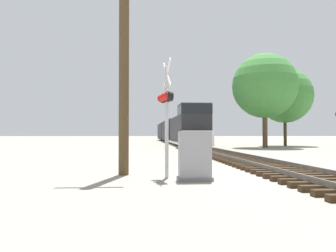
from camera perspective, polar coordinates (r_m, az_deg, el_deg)
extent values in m
plane|color=gray|center=(12.27, 20.51, -7.96)|extent=(400.00, 400.00, 0.00)
cube|color=#382819|center=(9.90, 27.20, -9.03)|extent=(2.60, 0.22, 0.16)
cube|color=#382819|center=(10.41, 25.45, -8.67)|extent=(2.60, 0.22, 0.16)
cube|color=#382819|center=(10.93, 23.86, -8.33)|extent=(2.60, 0.22, 0.16)
cube|color=#382819|center=(11.46, 22.43, -8.01)|extent=(2.60, 0.22, 0.16)
cube|color=#382819|center=(11.99, 21.12, -7.72)|extent=(2.60, 0.22, 0.16)
cube|color=#382819|center=(12.53, 19.92, -7.46)|extent=(2.60, 0.22, 0.16)
cube|color=#382819|center=(13.08, 18.83, -7.21)|extent=(2.60, 0.22, 0.16)
cube|color=#382819|center=(13.63, 17.82, -6.98)|extent=(2.60, 0.22, 0.16)
cube|color=#382819|center=(14.19, 16.90, -6.76)|extent=(2.60, 0.22, 0.16)
cube|color=#382819|center=(14.74, 16.04, -6.56)|extent=(2.60, 0.22, 0.16)
cube|color=#382819|center=(15.30, 15.25, -6.37)|extent=(2.60, 0.22, 0.16)
cube|color=#382819|center=(15.87, 14.51, -6.20)|extent=(2.60, 0.22, 0.16)
cube|color=#382819|center=(16.44, 13.83, -6.04)|extent=(2.60, 0.22, 0.16)
cube|color=#382819|center=(17.00, 13.19, -5.88)|extent=(2.60, 0.22, 0.16)
cube|color=#382819|center=(17.58, 12.59, -5.74)|extent=(2.60, 0.22, 0.16)
cube|color=#382819|center=(18.15, 12.03, -5.60)|extent=(2.60, 0.22, 0.16)
cube|color=#382819|center=(18.72, 11.51, -5.47)|extent=(2.60, 0.22, 0.16)
cube|color=#382819|center=(19.30, 11.02, -5.35)|extent=(2.60, 0.22, 0.16)
cube|color=#382819|center=(19.88, 10.55, -5.24)|extent=(2.60, 0.22, 0.16)
cube|color=#382819|center=(20.46, 10.12, -5.13)|extent=(2.60, 0.22, 0.16)
cube|color=#382819|center=(21.04, 9.70, -5.03)|extent=(2.60, 0.22, 0.16)
cube|color=#382819|center=(21.62, 9.31, -4.93)|extent=(2.60, 0.22, 0.16)
cube|color=#382819|center=(22.20, 8.94, -4.84)|extent=(2.60, 0.22, 0.16)
cube|color=#382819|center=(22.78, 8.59, -4.75)|extent=(2.60, 0.22, 0.16)
cube|color=#382819|center=(23.37, 8.26, -4.67)|extent=(2.60, 0.22, 0.16)
cube|color=#382819|center=(23.95, 7.94, -4.59)|extent=(2.60, 0.22, 0.16)
cube|color=#382819|center=(24.54, 7.64, -4.51)|extent=(2.60, 0.22, 0.16)
cube|color=#382819|center=(25.12, 7.35, -4.44)|extent=(2.60, 0.22, 0.16)
cube|color=#382819|center=(25.71, 7.07, -4.37)|extent=(2.60, 0.22, 0.16)
cube|color=#382819|center=(26.30, 6.81, -4.31)|extent=(2.60, 0.22, 0.16)
cube|color=#382819|center=(26.88, 6.56, -4.24)|extent=(2.60, 0.22, 0.16)
cube|color=#382819|center=(27.47, 6.32, -4.18)|extent=(2.60, 0.22, 0.16)
cube|color=#382819|center=(28.06, 6.09, -4.12)|extent=(2.60, 0.22, 0.16)
cube|color=#382819|center=(28.65, 5.87, -4.07)|extent=(2.60, 0.22, 0.16)
cube|color=#382819|center=(29.24, 5.66, -4.02)|extent=(2.60, 0.22, 0.16)
cube|color=#382819|center=(29.83, 5.45, -3.96)|extent=(2.60, 0.22, 0.16)
cube|color=#382819|center=(30.42, 5.26, -3.91)|extent=(2.60, 0.22, 0.16)
cube|color=#382819|center=(31.01, 5.07, -3.87)|extent=(2.60, 0.22, 0.16)
cube|color=#56514C|center=(11.96, 17.36, -7.02)|extent=(0.07, 160.00, 0.15)
cube|color=#56514C|center=(12.57, 23.49, -6.70)|extent=(0.07, 160.00, 0.15)
cube|color=#232326|center=(40.47, 2.81, -0.71)|extent=(2.52, 11.22, 3.18)
cube|color=#232326|center=(32.70, 4.56, 0.23)|extent=(2.96, 3.53, 4.07)
cube|color=black|center=(32.77, 4.55, 2.75)|extent=(2.99, 3.56, 0.90)
cube|color=white|center=(30.95, 5.08, -2.12)|extent=(2.96, 1.60, 1.43)
cube|color=white|center=(38.10, 3.28, -2.88)|extent=(3.02, 15.71, 0.24)
cube|color=black|center=(32.94, 4.50, -2.99)|extent=(1.58, 2.20, 1.00)
cube|color=black|center=(43.26, 2.34, -2.61)|extent=(1.58, 2.20, 1.00)
cube|color=#2D3338|center=(55.59, 0.82, -0.81)|extent=(2.81, 15.86, 3.36)
cube|color=black|center=(50.47, 1.36, -2.49)|extent=(1.58, 2.20, 0.90)
cube|color=black|center=(60.73, 0.37, -2.31)|extent=(1.58, 2.20, 0.90)
cube|color=#2D3338|center=(73.06, -0.45, -0.95)|extent=(2.81, 15.86, 3.36)
cube|color=black|center=(67.92, -0.14, -2.21)|extent=(1.58, 2.20, 0.90)
cube|color=black|center=(78.20, -0.71, -2.10)|extent=(1.58, 2.20, 0.90)
cylinder|color=#B7B7BC|center=(10.55, -0.22, 0.81)|extent=(0.12, 0.12, 3.66)
cube|color=white|center=(10.72, -0.22, 9.00)|extent=(0.20, 0.92, 0.93)
cube|color=white|center=(10.72, -0.22, 9.00)|extent=(0.20, 0.92, 0.93)
cube|color=black|center=(10.61, -0.22, 4.98)|extent=(0.22, 0.86, 0.06)
cylinder|color=black|center=(10.95, -0.69, 4.78)|extent=(0.23, 0.33, 0.30)
sphere|color=red|center=(10.92, -1.20, 4.80)|extent=(0.26, 0.26, 0.26)
cylinder|color=black|center=(10.61, -0.22, 4.98)|extent=(0.23, 0.33, 0.30)
sphere|color=red|center=(10.59, -0.75, 4.99)|extent=(0.26, 0.26, 0.26)
cylinder|color=black|center=(10.28, 0.28, 5.19)|extent=(0.23, 0.33, 0.30)
sphere|color=red|center=(10.25, -0.26, 5.21)|extent=(0.26, 0.26, 0.26)
cube|color=white|center=(10.64, -0.22, 6.08)|extent=(0.09, 0.32, 0.20)
cube|color=slate|center=(10.10, 4.68, -9.14)|extent=(1.06, 0.57, 0.12)
cube|color=#939399|center=(10.03, 4.67, -4.88)|extent=(0.96, 0.52, 1.38)
cylinder|color=#4C3A23|center=(11.88, -7.67, 13.22)|extent=(0.35, 0.35, 8.83)
cylinder|color=brown|center=(35.16, 16.53, -0.07)|extent=(0.50, 0.50, 4.40)
sphere|color=#3D7F38|center=(35.50, 16.49, 6.72)|extent=(6.67, 6.67, 6.67)
cylinder|color=#473521|center=(40.97, 19.72, -0.49)|extent=(0.37, 0.37, 4.02)
sphere|color=#3D7F38|center=(41.21, 19.68, 4.99)|extent=(6.44, 6.44, 6.44)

